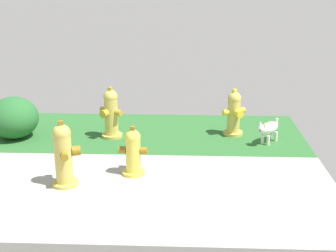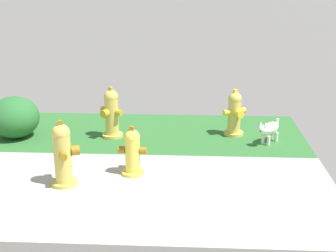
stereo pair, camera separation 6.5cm
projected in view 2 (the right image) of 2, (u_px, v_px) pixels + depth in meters
fire_hydrant_across_street at (111, 113)px, 7.21m from camera, size 0.38×0.37×0.80m
fire_hydrant_mid_block at (235, 113)px, 7.31m from camera, size 0.38×0.36×0.74m
fire_hydrant_far_end at (63, 154)px, 5.56m from camera, size 0.37×0.39×0.82m
fire_hydrant_by_grass_verge at (133, 152)px, 5.89m from camera, size 0.37×0.34×0.65m
small_white_dog at (269, 129)px, 6.97m from camera, size 0.39×0.44×0.39m
shrub_bush_near_lamp at (14, 117)px, 7.22m from camera, size 0.76×0.76×0.65m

